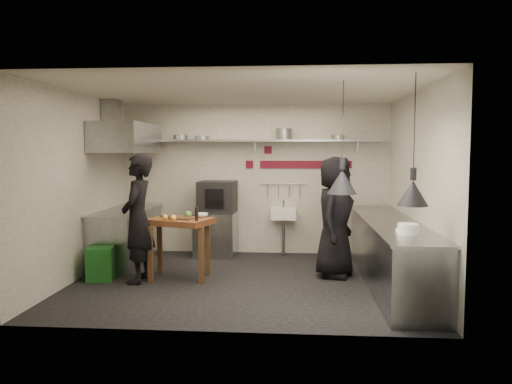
# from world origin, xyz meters

# --- Properties ---
(floor) EXTENTS (5.00, 5.00, 0.00)m
(floor) POSITION_xyz_m (0.00, 0.00, 0.00)
(floor) COLOR black
(floor) RESTS_ON ground
(ceiling) EXTENTS (5.00, 5.00, 0.00)m
(ceiling) POSITION_xyz_m (0.00, 0.00, 2.80)
(ceiling) COLOR beige
(ceiling) RESTS_ON floor
(wall_back) EXTENTS (5.00, 0.04, 2.80)m
(wall_back) POSITION_xyz_m (0.00, 2.10, 1.40)
(wall_back) COLOR silver
(wall_back) RESTS_ON floor
(wall_front) EXTENTS (5.00, 0.04, 2.80)m
(wall_front) POSITION_xyz_m (0.00, -2.10, 1.40)
(wall_front) COLOR silver
(wall_front) RESTS_ON floor
(wall_left) EXTENTS (0.04, 4.20, 2.80)m
(wall_left) POSITION_xyz_m (-2.50, 0.00, 1.40)
(wall_left) COLOR silver
(wall_left) RESTS_ON floor
(wall_right) EXTENTS (0.04, 4.20, 2.80)m
(wall_right) POSITION_xyz_m (2.50, 0.00, 1.40)
(wall_right) COLOR silver
(wall_right) RESTS_ON floor
(red_band_horiz) EXTENTS (1.70, 0.02, 0.14)m
(red_band_horiz) POSITION_xyz_m (0.95, 2.08, 1.68)
(red_band_horiz) COLOR maroon
(red_band_horiz) RESTS_ON wall_back
(red_band_vert) EXTENTS (0.14, 0.02, 1.10)m
(red_band_vert) POSITION_xyz_m (1.55, 2.08, 1.20)
(red_band_vert) COLOR maroon
(red_band_vert) RESTS_ON wall_back
(red_tile_a) EXTENTS (0.14, 0.02, 0.14)m
(red_tile_a) POSITION_xyz_m (0.25, 2.08, 1.95)
(red_tile_a) COLOR maroon
(red_tile_a) RESTS_ON wall_back
(red_tile_b) EXTENTS (0.14, 0.02, 0.14)m
(red_tile_b) POSITION_xyz_m (-0.10, 2.08, 1.68)
(red_tile_b) COLOR maroon
(red_tile_b) RESTS_ON wall_back
(back_shelf) EXTENTS (4.60, 0.34, 0.04)m
(back_shelf) POSITION_xyz_m (0.00, 1.92, 2.12)
(back_shelf) COLOR gray
(back_shelf) RESTS_ON wall_back
(shelf_bracket_left) EXTENTS (0.04, 0.06, 0.24)m
(shelf_bracket_left) POSITION_xyz_m (-1.90, 2.07, 2.02)
(shelf_bracket_left) COLOR gray
(shelf_bracket_left) RESTS_ON wall_back
(shelf_bracket_mid) EXTENTS (0.04, 0.06, 0.24)m
(shelf_bracket_mid) POSITION_xyz_m (0.00, 2.07, 2.02)
(shelf_bracket_mid) COLOR gray
(shelf_bracket_mid) RESTS_ON wall_back
(shelf_bracket_right) EXTENTS (0.04, 0.06, 0.24)m
(shelf_bracket_right) POSITION_xyz_m (1.90, 2.07, 2.02)
(shelf_bracket_right) COLOR gray
(shelf_bracket_right) RESTS_ON wall_back
(pan_far_left) EXTENTS (0.30, 0.30, 0.09)m
(pan_far_left) POSITION_xyz_m (-1.37, 1.92, 2.19)
(pan_far_left) COLOR gray
(pan_far_left) RESTS_ON back_shelf
(pan_mid_left) EXTENTS (0.31, 0.31, 0.07)m
(pan_mid_left) POSITION_xyz_m (-0.97, 1.92, 2.18)
(pan_mid_left) COLOR gray
(pan_mid_left) RESTS_ON back_shelf
(stock_pot) EXTENTS (0.38, 0.38, 0.20)m
(stock_pot) POSITION_xyz_m (0.55, 1.92, 2.24)
(stock_pot) COLOR gray
(stock_pot) RESTS_ON back_shelf
(pan_right) EXTENTS (0.26, 0.26, 0.08)m
(pan_right) POSITION_xyz_m (1.53, 1.92, 2.18)
(pan_right) COLOR gray
(pan_right) RESTS_ON back_shelf
(oven_stand) EXTENTS (0.75, 0.69, 0.80)m
(oven_stand) POSITION_xyz_m (-0.69, 1.75, 0.40)
(oven_stand) COLOR gray
(oven_stand) RESTS_ON floor
(combi_oven) EXTENTS (0.68, 0.64, 0.58)m
(combi_oven) POSITION_xyz_m (-0.67, 1.78, 1.09)
(combi_oven) COLOR black
(combi_oven) RESTS_ON oven_stand
(oven_door) EXTENTS (0.47, 0.05, 0.46)m
(oven_door) POSITION_xyz_m (-0.67, 1.52, 1.09)
(oven_door) COLOR maroon
(oven_door) RESTS_ON combi_oven
(oven_glass) EXTENTS (0.33, 0.03, 0.34)m
(oven_glass) POSITION_xyz_m (-0.67, 1.44, 1.09)
(oven_glass) COLOR black
(oven_glass) RESTS_ON oven_door
(hand_sink) EXTENTS (0.46, 0.34, 0.22)m
(hand_sink) POSITION_xyz_m (0.55, 1.92, 0.78)
(hand_sink) COLOR white
(hand_sink) RESTS_ON wall_back
(sink_tap) EXTENTS (0.03, 0.03, 0.14)m
(sink_tap) POSITION_xyz_m (0.55, 1.92, 0.96)
(sink_tap) COLOR gray
(sink_tap) RESTS_ON hand_sink
(sink_drain) EXTENTS (0.06, 0.06, 0.66)m
(sink_drain) POSITION_xyz_m (0.55, 1.88, 0.34)
(sink_drain) COLOR gray
(sink_drain) RESTS_ON floor
(utensil_rail) EXTENTS (0.90, 0.02, 0.02)m
(utensil_rail) POSITION_xyz_m (0.55, 2.06, 1.32)
(utensil_rail) COLOR gray
(utensil_rail) RESTS_ON wall_back
(counter_right) EXTENTS (0.70, 3.80, 0.90)m
(counter_right) POSITION_xyz_m (2.15, 0.00, 0.45)
(counter_right) COLOR gray
(counter_right) RESTS_ON floor
(counter_right_top) EXTENTS (0.76, 3.90, 0.03)m
(counter_right_top) POSITION_xyz_m (2.15, 0.00, 0.92)
(counter_right_top) COLOR gray
(counter_right_top) RESTS_ON counter_right
(plate_stack) EXTENTS (0.31, 0.31, 0.13)m
(plate_stack) POSITION_xyz_m (2.12, -1.18, 1.00)
(plate_stack) COLOR white
(plate_stack) RESTS_ON counter_right_top
(small_bowl_right) EXTENTS (0.19, 0.19, 0.05)m
(small_bowl_right) POSITION_xyz_m (2.10, -1.01, 0.96)
(small_bowl_right) COLOR white
(small_bowl_right) RESTS_ON counter_right_top
(counter_left) EXTENTS (0.70, 1.90, 0.90)m
(counter_left) POSITION_xyz_m (-2.15, 1.05, 0.45)
(counter_left) COLOR gray
(counter_left) RESTS_ON floor
(counter_left_top) EXTENTS (0.76, 2.00, 0.03)m
(counter_left_top) POSITION_xyz_m (-2.15, 1.05, 0.92)
(counter_left_top) COLOR gray
(counter_left_top) RESTS_ON counter_left
(extractor_hood) EXTENTS (0.78, 1.60, 0.50)m
(extractor_hood) POSITION_xyz_m (-2.10, 1.05, 2.15)
(extractor_hood) COLOR gray
(extractor_hood) RESTS_ON ceiling
(hood_duct) EXTENTS (0.28, 0.28, 0.50)m
(hood_duct) POSITION_xyz_m (-2.35, 1.05, 2.55)
(hood_duct) COLOR gray
(hood_duct) RESTS_ON ceiling
(green_bin) EXTENTS (0.44, 0.44, 0.50)m
(green_bin) POSITION_xyz_m (-2.15, -0.09, 0.25)
(green_bin) COLOR #165319
(green_bin) RESTS_ON floor
(prep_table) EXTENTS (1.07, 0.90, 0.92)m
(prep_table) POSITION_xyz_m (-0.98, 0.09, 0.46)
(prep_table) COLOR brown
(prep_table) RESTS_ON floor
(cutting_board) EXTENTS (0.40, 0.33, 0.02)m
(cutting_board) POSITION_xyz_m (-0.92, 0.02, 0.93)
(cutting_board) COLOR #52341C
(cutting_board) RESTS_ON prep_table
(pepper_mill) EXTENTS (0.06, 0.06, 0.20)m
(pepper_mill) POSITION_xyz_m (-0.67, -0.14, 1.02)
(pepper_mill) COLOR black
(pepper_mill) RESTS_ON prep_table
(lemon_a) EXTENTS (0.10, 0.10, 0.08)m
(lemon_a) POSITION_xyz_m (-1.15, -0.08, 0.96)
(lemon_a) COLOR yellow
(lemon_a) RESTS_ON prep_table
(lemon_b) EXTENTS (0.10, 0.10, 0.09)m
(lemon_b) POSITION_xyz_m (-1.02, -0.14, 0.96)
(lemon_b) COLOR yellow
(lemon_b) RESTS_ON prep_table
(veg_ball) EXTENTS (0.12, 0.12, 0.11)m
(veg_ball) POSITION_xyz_m (-0.86, 0.17, 0.97)
(veg_ball) COLOR #52933A
(veg_ball) RESTS_ON prep_table
(steel_tray) EXTENTS (0.19, 0.14, 0.03)m
(steel_tray) POSITION_xyz_m (-1.22, 0.22, 0.94)
(steel_tray) COLOR gray
(steel_tray) RESTS_ON prep_table
(bowl) EXTENTS (0.25, 0.25, 0.06)m
(bowl) POSITION_xyz_m (-0.67, 0.24, 0.95)
(bowl) COLOR white
(bowl) RESTS_ON prep_table
(heat_lamp_near) EXTENTS (0.42, 0.42, 1.40)m
(heat_lamp_near) POSITION_xyz_m (1.34, -0.96, 2.10)
(heat_lamp_near) COLOR black
(heat_lamp_near) RESTS_ON ceiling
(heat_lamp_far) EXTENTS (0.44, 0.44, 1.48)m
(heat_lamp_far) POSITION_xyz_m (2.08, -1.55, 2.06)
(heat_lamp_far) COLOR black
(heat_lamp_far) RESTS_ON ceiling
(chef_left) EXTENTS (0.46, 0.70, 1.89)m
(chef_left) POSITION_xyz_m (-1.54, -0.16, 0.94)
(chef_left) COLOR black
(chef_left) RESTS_ON floor
(chef_right) EXTENTS (0.86, 1.05, 1.85)m
(chef_right) POSITION_xyz_m (1.37, 0.40, 0.93)
(chef_right) COLOR black
(chef_right) RESTS_ON floor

